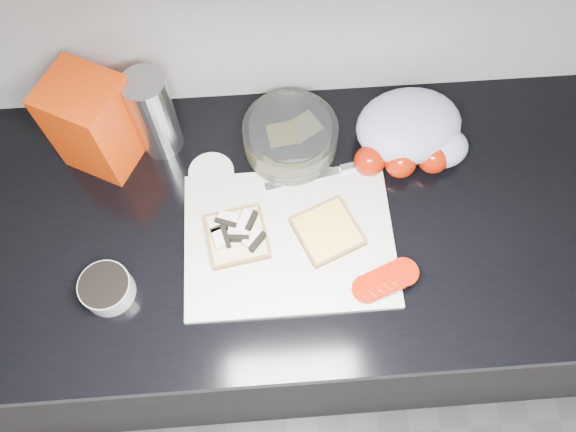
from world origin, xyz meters
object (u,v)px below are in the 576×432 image
object	(u,v)px
glass_bowl	(290,139)
steel_canister	(154,115)
bread_bag	(94,123)
cutting_board	(289,240)

from	to	relation	value
glass_bowl	steel_canister	xyz separation A→B (m)	(-0.26, 0.04, 0.06)
bread_bag	steel_canister	world-z (taller)	bread_bag
cutting_board	bread_bag	world-z (taller)	bread_bag
glass_bowl	cutting_board	bearing A→B (deg)	-94.83
steel_canister	bread_bag	bearing A→B (deg)	-172.75
cutting_board	glass_bowl	size ratio (longest dim) A/B	2.10
bread_bag	cutting_board	bearing A→B (deg)	-4.42
glass_bowl	steel_canister	bearing A→B (deg)	172.40
glass_bowl	steel_canister	size ratio (longest dim) A/B	0.96
glass_bowl	steel_canister	distance (m)	0.27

